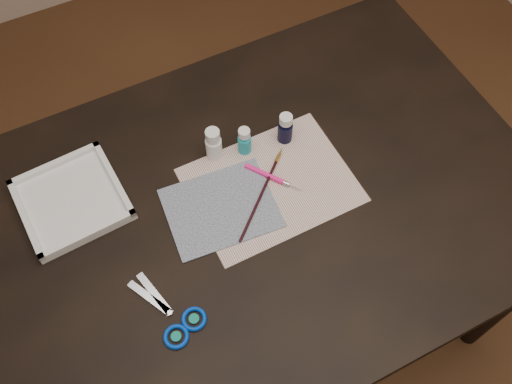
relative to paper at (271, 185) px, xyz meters
name	(u,v)px	position (x,y,z in m)	size (l,w,h in m)	color
ground	(256,312)	(-0.05, -0.03, -0.76)	(3.50, 3.50, 0.02)	#422614
table	(256,268)	(-0.05, -0.03, -0.38)	(1.30, 0.90, 0.75)	black
paper	(271,185)	(0.00, 0.00, 0.00)	(0.37, 0.28, 0.00)	white
canvas	(221,208)	(-0.13, 0.00, 0.00)	(0.24, 0.19, 0.00)	#16243C
paint_bottle_white	(214,144)	(-0.08, 0.13, 0.05)	(0.04, 0.04, 0.09)	white
paint_bottle_cyan	(244,141)	(-0.01, 0.11, 0.04)	(0.03, 0.03, 0.08)	#1CA1AF
paint_bottle_navy	(285,128)	(0.09, 0.10, 0.04)	(0.04, 0.04, 0.09)	black
paintbrush	(262,192)	(-0.03, -0.01, 0.01)	(0.26, 0.01, 0.01)	black
craft_knife	(274,178)	(0.01, 0.01, 0.01)	(0.15, 0.01, 0.01)	#FF1E87
scissors	(161,310)	(-0.34, -0.16, 0.00)	(0.20, 0.10, 0.01)	silver
palette_tray	(71,200)	(-0.42, 0.16, 0.01)	(0.22, 0.22, 0.03)	white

